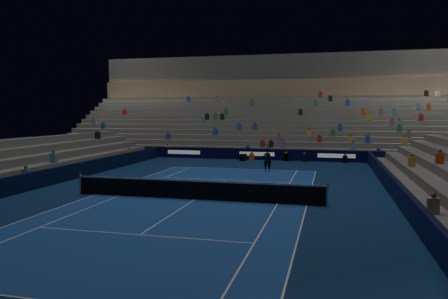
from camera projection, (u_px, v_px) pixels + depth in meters
ground at (195, 200)px, 21.53m from camera, size 90.00×90.00×0.00m
court_surface at (195, 200)px, 21.53m from camera, size 10.97×23.77×0.01m
sponsor_barrier_far at (257, 154)px, 39.37m from camera, size 44.00×0.25×1.00m
sponsor_barrier_east at (404, 199)px, 19.16m from camera, size 0.25×37.00×1.00m
sponsor_barrier_west at (27, 182)px, 23.82m from camera, size 0.25×37.00×1.00m
grandstand_main at (271, 121)px, 48.21m from camera, size 44.00×15.20×11.20m
tennis_net at (195, 190)px, 21.49m from camera, size 12.90×0.10×1.10m
tennis_player at (267, 160)px, 31.90m from camera, size 0.67×0.50×1.66m
broadcast_camera at (243, 157)px, 38.53m from camera, size 0.60×0.98×0.60m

